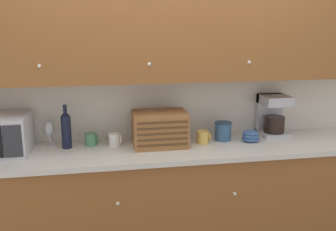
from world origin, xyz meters
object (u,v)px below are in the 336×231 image
Objects in this scene: storage_canister at (223,131)px; coffee_maker at (273,115)px; wine_glass at (49,129)px; mug at (91,139)px; bread_box at (160,129)px; mug_blue_second at (203,137)px; mug_patterned_third at (115,140)px; bowl_stack_on_counter at (251,136)px; wine_bottle at (66,129)px.

coffee_maker reaches higher than storage_canister.
wine_glass is 0.33m from mug.
bread_box reaches higher than mug_blue_second.
storage_canister is at bearing -3.90° from wine_glass.
mug_blue_second is at bearing -167.50° from coffee_maker.
mug_patterned_third reaches higher than mug.
wine_glass is 1.59m from bowl_stack_on_counter.
wine_glass is 0.57× the size of coffee_maker.
wine_bottle is 1.24m from storage_canister.
storage_canister is at bearing -2.44° from mug.
mug_blue_second is (1.19, -0.15, -0.08)m from wine_glass.
mug is 0.88m from mug_blue_second.
bread_box is 0.74m from bowl_stack_on_counter.
mug_patterned_third is at bearing -179.59° from storage_canister.
bread_box reaches higher than bowl_stack_on_counter.
mug_patterned_third is (0.36, -0.02, -0.10)m from wine_bottle.
storage_canister is at bearing -169.92° from coffee_maker.
mug is (0.18, 0.03, -0.10)m from wine_bottle.
wine_glass is 0.85m from bread_box.
bread_box is 1.21× the size of coffee_maker.
bowl_stack_on_counter is (0.21, -0.08, -0.03)m from storage_canister.
storage_canister is 0.43× the size of coffee_maker.
wine_bottle is at bearing 177.05° from mug_patterned_third.
wine_bottle reaches higher than mug.
wine_glass reaches higher than mug.
wine_glass is at bearing 148.95° from wine_bottle.
coffee_maker reaches higher than mug.
mug_patterned_third is 0.36m from bread_box.
wine_glass reaches higher than mug_patterned_third.
wine_glass is at bearing 170.05° from bread_box.
storage_canister is 0.22m from bowl_stack_on_counter.
mug is 0.25× the size of bread_box.
bowl_stack_on_counter is at bearing -147.85° from coffee_maker.
mug_blue_second is at bearing -6.97° from mug.
wine_bottle is 3.24× the size of mug.
wine_bottle is 0.38m from mug_patterned_third.
bread_box is 0.36m from mug_blue_second.
storage_canister is at bearing 5.81° from bread_box.
mug_patterned_third is at bearing 176.12° from bowl_stack_on_counter.
wine_bottle reaches higher than bowl_stack_on_counter.
storage_canister is at bearing 0.41° from mug_patterned_third.
bowl_stack_on_counter is (0.74, -0.03, -0.09)m from bread_box.
wine_bottle is 1.06m from mug_blue_second.
wine_glass is 1.34× the size of bowl_stack_on_counter.
bread_box is 2.85× the size of bowl_stack_on_counter.
bowl_stack_on_counter is 0.42× the size of coffee_maker.
mug reaches higher than bowl_stack_on_counter.
mug is 0.72× the size of bowl_stack_on_counter.
mug_blue_second is (0.87, -0.11, 0.00)m from mug.
bowl_stack_on_counter is (1.58, -0.17, -0.09)m from wine_glass.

